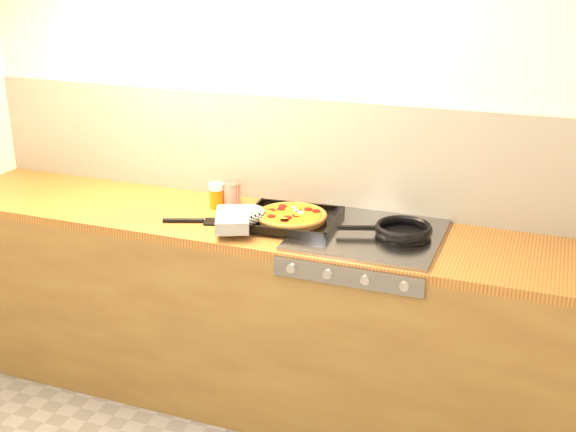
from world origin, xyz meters
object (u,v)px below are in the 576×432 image
at_px(pizza_on_tray, 276,217).
at_px(frying_pan, 402,230).
at_px(tomato_can, 232,195).
at_px(juice_glass, 216,195).

distance_m(pizza_on_tray, frying_pan, 0.54).
height_order(pizza_on_tray, tomato_can, tomato_can).
distance_m(frying_pan, tomato_can, 0.83).
bearing_deg(juice_glass, pizza_on_tray, -20.54).
xyz_separation_m(pizza_on_tray, tomato_can, (-0.28, 0.16, 0.02)).
distance_m(pizza_on_tray, juice_glass, 0.37).
height_order(frying_pan, juice_glass, juice_glass).
height_order(pizza_on_tray, juice_glass, juice_glass).
bearing_deg(pizza_on_tray, juice_glass, 159.46).
bearing_deg(juice_glass, frying_pan, -4.72).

